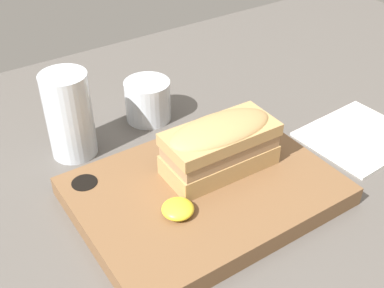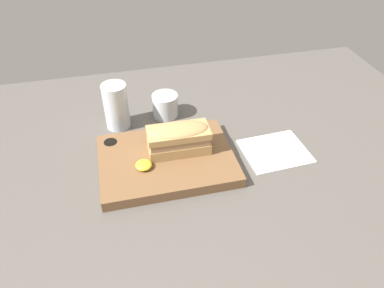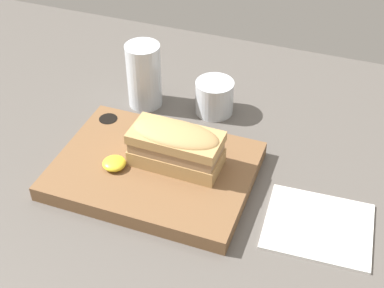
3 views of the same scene
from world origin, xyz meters
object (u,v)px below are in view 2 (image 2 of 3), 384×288
(water_glass, at_px, (117,109))
(napkin, at_px, (275,151))
(sandwich, at_px, (179,138))
(wine_glass, at_px, (165,106))
(serving_board, at_px, (166,160))

(water_glass, distance_m, napkin, 0.43)
(napkin, bearing_deg, sandwich, 172.76)
(sandwich, distance_m, napkin, 0.25)
(sandwich, distance_m, wine_glass, 0.20)
(wine_glass, xyz_separation_m, napkin, (0.24, -0.22, -0.03))
(sandwich, bearing_deg, serving_board, -159.89)
(serving_board, bearing_deg, wine_glass, 80.23)
(wine_glass, height_order, napkin, wine_glass)
(serving_board, height_order, napkin, serving_board)
(serving_board, relative_size, wine_glass, 4.42)
(serving_board, distance_m, water_glass, 0.21)
(serving_board, relative_size, napkin, 1.93)
(sandwich, bearing_deg, wine_glass, 89.65)
(water_glass, height_order, wine_glass, water_glass)
(water_glass, distance_m, wine_glass, 0.14)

